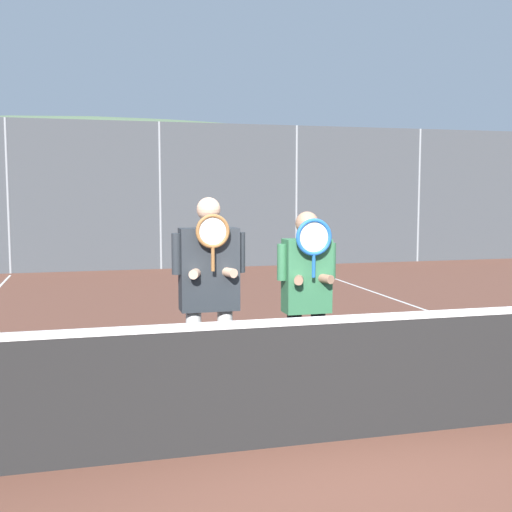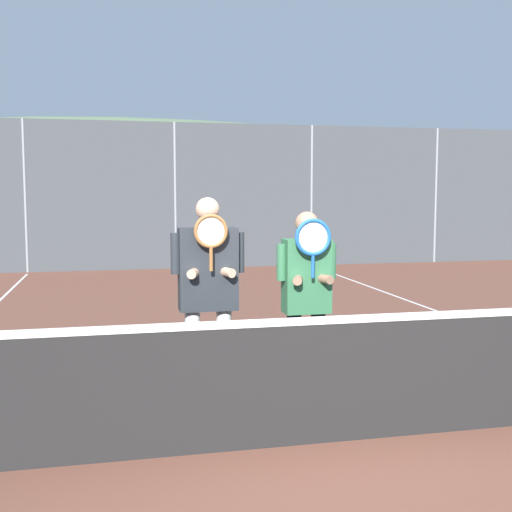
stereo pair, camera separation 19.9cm
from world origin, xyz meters
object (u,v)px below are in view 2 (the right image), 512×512
Objects in this scene: player_leftmost at (208,286)px; car_right_of_center at (453,223)px; car_left_of_center at (158,226)px; player_center_left at (307,292)px; car_center at (312,224)px.

player_leftmost reaches higher than car_right_of_center.
car_right_of_center is at bearing -0.95° from car_left_of_center.
car_left_of_center is 0.95× the size of car_right_of_center.
player_center_left reaches higher than car_right_of_center.
car_right_of_center is (10.16, 13.81, -0.21)m from player_leftmost.
player_center_left is at bearing -123.93° from car_right_of_center.
player_leftmost reaches higher than player_center_left.
car_center is at bearing 72.17° from player_center_left.
car_left_of_center is at bearing 177.51° from car_center.
car_left_of_center is 4.74m from car_center.
car_right_of_center is at bearing 56.07° from player_center_left.
player_leftmost is 13.98m from car_left_of_center.
player_center_left is 16.65m from car_right_of_center.
player_center_left is 0.38× the size of car_left_of_center.
car_left_of_center is (-0.30, 13.97, -0.13)m from player_center_left.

